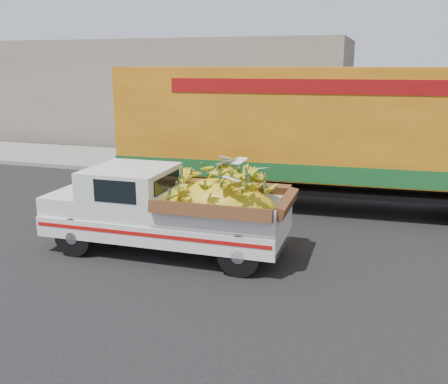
% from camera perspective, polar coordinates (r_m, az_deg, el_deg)
% --- Properties ---
extents(ground, '(100.00, 100.00, 0.00)m').
position_cam_1_polar(ground, '(10.07, 0.16, -8.16)').
color(ground, black).
rests_on(ground, ground).
extents(curb, '(60.00, 0.25, 0.15)m').
position_cam_1_polar(curb, '(16.65, 7.74, 1.09)').
color(curb, gray).
rests_on(curb, ground).
extents(sidewalk, '(60.00, 4.00, 0.14)m').
position_cam_1_polar(sidewalk, '(18.67, 8.93, 2.47)').
color(sidewalk, gray).
rests_on(sidewalk, ground).
extents(building_left, '(18.00, 6.00, 5.00)m').
position_cam_1_polar(building_left, '(26.34, -6.38, 11.31)').
color(building_left, gray).
rests_on(building_left, ground).
extents(pickup_truck, '(5.08, 1.95, 1.77)m').
position_cam_1_polar(pickup_truck, '(10.34, -4.68, -2.03)').
color(pickup_truck, black).
rests_on(pickup_truck, ground).
extents(semi_trailer, '(12.04, 3.14, 3.80)m').
position_cam_1_polar(semi_trailer, '(13.67, 13.03, 6.69)').
color(semi_trailer, black).
rests_on(semi_trailer, ground).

